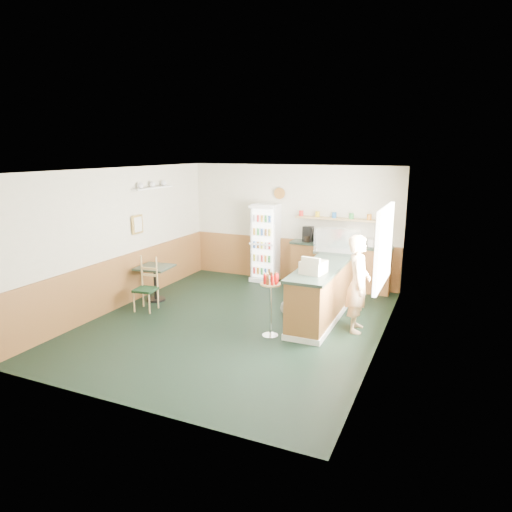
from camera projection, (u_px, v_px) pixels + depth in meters
The scene contains 13 objects.
ground at pixel (236, 322), 8.19m from camera, with size 6.00×6.00×0.00m, color black.
room_envelope at pixel (241, 231), 8.59m from camera, with size 5.04×6.02×2.72m.
service_counter at pixel (326, 290), 8.52m from camera, with size 0.68×3.01×1.01m.
back_counter at pixel (339, 265), 10.10m from camera, with size 2.24×0.42×1.69m.
drinks_fridge at pixel (265, 243), 10.65m from camera, with size 0.60×0.52×1.81m.
display_case at pixel (337, 241), 9.03m from camera, with size 0.86×0.45×0.49m.
cash_register at pixel (313, 267), 7.60m from camera, with size 0.36×0.38×0.21m, color beige.
shopkeeper at pixel (358, 284), 7.65m from camera, with size 0.55×0.40×1.66m, color tan.
condiment_stand at pixel (271, 294), 7.43m from camera, with size 0.34×0.34×1.07m.
newspaper_rack at pixel (309, 285), 8.73m from camera, with size 0.09×0.46×0.54m.
cafe_table at pixel (155, 276), 9.29m from camera, with size 0.71×0.71×0.72m.
cafe_chair at pixel (148, 282), 8.78m from camera, with size 0.42×0.42×1.03m.
dog_doorstop at pixel (286, 308), 8.56m from camera, with size 0.24×0.31×0.29m.
Camera 1 is at (3.43, -6.91, 3.02)m, focal length 32.00 mm.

